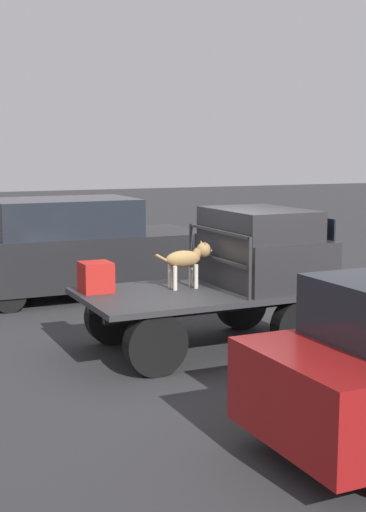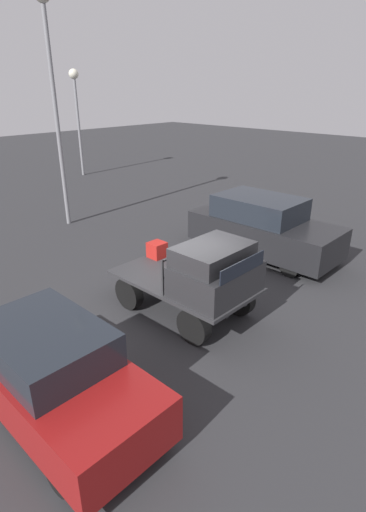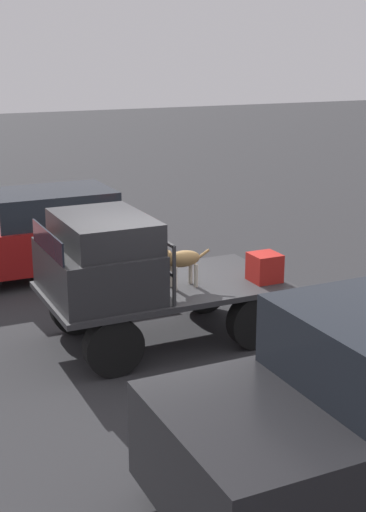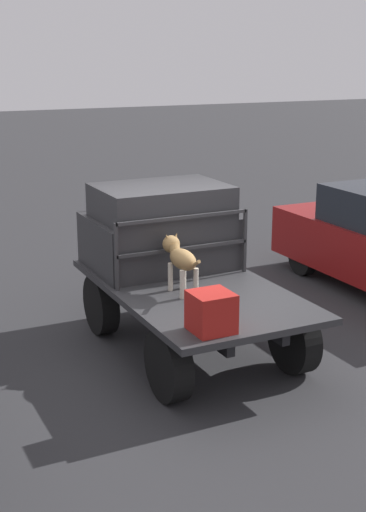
# 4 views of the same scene
# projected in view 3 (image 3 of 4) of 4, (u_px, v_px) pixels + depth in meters

# --- Properties ---
(ground_plane) EXTENTS (80.00, 80.00, 0.00)m
(ground_plane) POSITION_uv_depth(u_px,v_px,m) (164.00, 339.00, 10.71)
(ground_plane) COLOR #2D2D30
(flatbed_truck) EXTENTS (3.49, 1.95, 0.87)m
(flatbed_truck) POSITION_uv_depth(u_px,v_px,m) (163.00, 301.00, 10.53)
(flatbed_truck) COLOR black
(flatbed_truck) RESTS_ON ground
(truck_cab) EXTENTS (1.40, 1.83, 1.12)m
(truck_cab) POSITION_uv_depth(u_px,v_px,m) (99.00, 258.00, 9.92)
(truck_cab) COLOR #28282B
(truck_cab) RESTS_ON flatbed_truck
(truck_headboard) EXTENTS (0.04, 1.83, 0.84)m
(truck_headboard) POSITION_uv_depth(u_px,v_px,m) (148.00, 250.00, 10.21)
(truck_headboard) COLOR #2D2D30
(truck_headboard) RESTS_ON flatbed_truck
(dog) EXTENTS (0.91, 0.24, 0.68)m
(dog) POSITION_uv_depth(u_px,v_px,m) (177.00, 259.00, 10.20)
(dog) COLOR beige
(dog) RESTS_ON flatbed_truck
(cargo_crate) EXTENTS (0.42, 0.42, 0.42)m
(cargo_crate) POSITION_uv_depth(u_px,v_px,m) (265.00, 267.00, 10.57)
(cargo_crate) COLOR #AD1E19
(cargo_crate) RESTS_ON flatbed_truck
(parked_sedan) EXTENTS (4.09, 1.75, 1.64)m
(parked_sedan) POSITION_uv_depth(u_px,v_px,m) (45.00, 233.00, 13.56)
(parked_sedan) COLOR black
(parked_sedan) RESTS_ON ground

